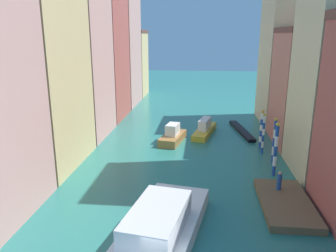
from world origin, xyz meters
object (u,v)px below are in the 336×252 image
object	(u,v)px
gondola_black	(242,131)
waterfront_dock	(285,203)
mooring_pole_2	(263,134)
motorboat_1	(205,129)
motorboat_0	(173,136)
mooring_pole_3	(261,129)
vaporetto_white	(157,233)
mooring_pole_1	(274,140)
person_on_dock	(279,181)
mooring_pole_0	(276,149)

from	to	relation	value
gondola_black	waterfront_dock	bearing A→B (deg)	-86.80
mooring_pole_2	motorboat_1	bearing A→B (deg)	132.52
waterfront_dock	motorboat_0	distance (m)	17.07
mooring_pole_2	mooring_pole_3	distance (m)	1.99
gondola_black	motorboat_1	size ratio (longest dim) A/B	1.19
gondola_black	motorboat_0	size ratio (longest dim) A/B	1.62
gondola_black	mooring_pole_3	bearing A→B (deg)	-76.72
mooring_pole_2	gondola_black	world-z (taller)	mooring_pole_2
motorboat_1	mooring_pole_3	bearing A→B (deg)	-36.52
vaporetto_white	gondola_black	bearing A→B (deg)	73.13
mooring_pole_1	mooring_pole_2	xyz separation A→B (m)	(-0.57, 2.64, -0.13)
waterfront_dock	vaporetto_white	distance (m)	10.35
waterfront_dock	motorboat_1	bearing A→B (deg)	108.05
mooring_pole_1	waterfront_dock	bearing A→B (deg)	-94.93
mooring_pole_1	motorboat_0	bearing A→B (deg)	151.44
waterfront_dock	motorboat_1	xyz separation A→B (m)	(-5.79, 17.77, 0.42)
motorboat_1	waterfront_dock	bearing A→B (deg)	-71.95
motorboat_1	person_on_dock	bearing A→B (deg)	-70.69
mooring_pole_1	gondola_black	bearing A→B (deg)	99.81
mooring_pole_0	motorboat_1	bearing A→B (deg)	116.44
waterfront_dock	mooring_pole_3	xyz separation A→B (m)	(0.31, 13.25, 1.90)
waterfront_dock	motorboat_0	world-z (taller)	motorboat_0
waterfront_dock	motorboat_0	bearing A→B (deg)	123.77
mooring_pole_0	waterfront_dock	bearing A→B (deg)	-92.64
vaporetto_white	motorboat_1	distance (m)	23.66
mooring_pole_2	gondola_black	bearing A→B (deg)	99.03
person_on_dock	vaporetto_white	world-z (taller)	vaporetto_white
mooring_pole_0	motorboat_1	distance (m)	13.71
waterfront_dock	gondola_black	size ratio (longest dim) A/B	0.82
mooring_pole_2	mooring_pole_1	bearing A→B (deg)	-77.89
mooring_pole_0	mooring_pole_2	bearing A→B (deg)	90.82
waterfront_dock	mooring_pole_2	distance (m)	11.42
person_on_dock	gondola_black	distance (m)	17.46
mooring_pole_0	motorboat_0	distance (m)	13.10
waterfront_dock	mooring_pole_1	size ratio (longest dim) A/B	1.59
motorboat_1	mooring_pole_0	bearing A→B (deg)	-63.56
mooring_pole_0	vaporetto_white	xyz separation A→B (m)	(-8.86, -11.33, -1.55)
vaporetto_white	motorboat_0	size ratio (longest dim) A/B	2.39
motorboat_0	gondola_black	bearing A→B (deg)	30.30
mooring_pole_2	mooring_pole_3	bearing A→B (deg)	86.08
mooring_pole_3	mooring_pole_0	bearing A→B (deg)	-90.41
mooring_pole_0	gondola_black	world-z (taller)	mooring_pole_0
waterfront_dock	vaporetto_white	xyz separation A→B (m)	(-8.60, -5.72, 0.66)
motorboat_0	motorboat_1	xyz separation A→B (m)	(3.70, 3.58, -0.05)
person_on_dock	gondola_black	size ratio (longest dim) A/B	0.17
mooring_pole_2	gondola_black	size ratio (longest dim) A/B	0.48
person_on_dock	motorboat_0	xyz separation A→B (m)	(-9.33, 12.49, -0.48)
vaporetto_white	motorboat_0	xyz separation A→B (m)	(-0.89, 19.91, -0.20)
waterfront_dock	mooring_pole_3	distance (m)	13.39
vaporetto_white	motorboat_0	distance (m)	19.93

